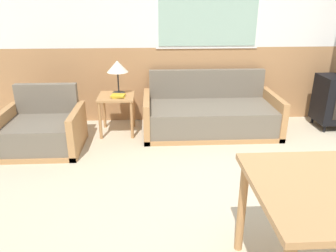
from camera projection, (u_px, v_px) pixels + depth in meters
ground_plane at (287, 226)px, 2.73m from camera, size 16.00×16.00×0.00m
wall_back at (227, 27)px, 4.66m from camera, size 7.20×0.09×2.70m
couch at (210, 115)px, 4.57m from camera, size 1.84×0.90×0.80m
armchair at (43, 132)px, 4.03m from camera, size 0.94×0.78×0.75m
side_table at (117, 103)px, 4.45m from camera, size 0.48×0.48×0.54m
table_lamp at (117, 68)px, 4.35m from camera, size 0.28×0.28×0.45m
book_stack at (118, 96)px, 4.32m from camera, size 0.20×0.18×0.04m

